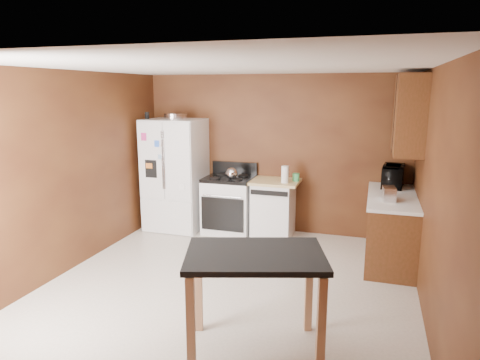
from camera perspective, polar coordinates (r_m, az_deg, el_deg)
The scene contains 18 objects.
floor at distance 5.13m, azimuth -1.63°, elevation -14.17°, with size 4.50×4.50×0.00m, color beige.
ceiling at distance 4.62m, azimuth -1.82°, elevation 14.93°, with size 4.50×4.50×0.00m, color white.
wall_back at distance 6.85m, azimuth 4.50°, elevation 3.44°, with size 4.20×4.20×0.00m, color brown.
wall_front at distance 2.78m, azimuth -17.37°, elevation -9.89°, with size 4.20×4.20×0.00m, color brown.
wall_left at distance 5.75m, azimuth -21.89°, elevation 0.97°, with size 4.50×4.50×0.00m, color brown.
wall_right at distance 4.50m, azimuth 24.43°, elevation -2.09°, with size 4.50×4.50×0.00m, color brown.
roasting_pan at distance 6.95m, azimuth -8.60°, elevation 8.41°, with size 0.36×0.36×0.09m, color silver.
pen_cup at distance 7.08m, azimuth -12.30°, elevation 8.40°, with size 0.07×0.07×0.11m, color black.
kettle at distance 6.60m, azimuth -1.13°, elevation 0.87°, with size 0.18×0.18×0.18m, color silver.
paper_towel at distance 6.42m, azimuth 6.01°, elevation 0.74°, with size 0.11×0.11×0.25m, color white.
green_canister at distance 6.59m, azimuth 7.47°, elevation 0.38°, with size 0.11×0.11×0.12m, color #42AC5F.
toaster at distance 5.65m, azimuth 19.25°, elevation -1.74°, with size 0.15×0.24×0.17m, color silver.
microwave at distance 6.46m, azimuth 19.72°, elevation 0.37°, with size 0.51×0.34×0.28m, color black.
refrigerator at distance 7.06m, azimuth -8.62°, elevation 0.73°, with size 0.90×0.80×1.80m.
gas_range at distance 6.88m, azimuth -1.44°, elevation -3.20°, with size 0.76×0.68×1.10m.
dishwasher at distance 6.71m, azimuth 4.47°, elevation -3.70°, with size 0.78×0.63×0.89m.
right_cabinets at distance 5.99m, azimuth 20.08°, elevation -1.82°, with size 0.63×1.58×2.45m.
island at distance 3.72m, azimuth 2.02°, elevation -11.75°, with size 1.35×1.09×0.91m.
Camera 1 is at (1.52, -4.35, 2.26)m, focal length 32.00 mm.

